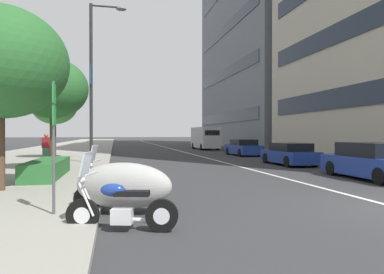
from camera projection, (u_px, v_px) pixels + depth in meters
The scene contains 16 objects.
sidewalk_right_plaza at pixel (61, 151), 34.99m from camera, with size 160.00×9.86×0.15m, color gray.
lane_centre_stripe at pixel (171, 149), 42.44m from camera, with size 110.00×0.16×0.01m, color silver.
motorcycle_mid_row at pixel (120, 208), 6.42m from camera, with size 0.75×2.02×1.46m.
motorcycle_under_tarp at pixel (123, 186), 7.84m from camera, with size 1.51×2.33×1.15m.
motorcycle_second_in_row at pixel (119, 186), 9.08m from camera, with size 0.72×2.15×1.50m.
car_mid_block_traffic at pixel (372, 162), 13.84m from camera, with size 4.59×2.02×1.45m.
car_following_behind at pixel (289, 154), 20.25m from camera, with size 4.17×1.82×1.27m.
car_approaching_light at pixel (243, 148), 29.19m from camera, with size 4.39×1.93×1.33m.
delivery_van_ahead at pixel (205, 138), 40.79m from camera, with size 6.04×2.11×2.57m.
parking_sign_by_curb at pixel (54, 131), 7.15m from camera, with size 0.32×0.06×2.71m.
street_lamp_with_banners at pixel (96, 69), 20.10m from camera, with size 1.26×2.08×9.08m.
clipped_hedge_bed at pixel (47, 168), 13.45m from camera, with size 4.63×1.10×0.64m, color #28602D.
street_tree_by_lamp_post at pixel (1, 63), 10.16m from camera, with size 3.81×3.81×5.33m.
street_tree_mid_sidewalk at pixel (52, 89), 16.09m from camera, with size 3.23×3.23×5.10m.
street_tree_far_plaza at pixel (54, 106), 24.16m from camera, with size 3.04×3.04×4.89m.
pedestrian_on_plaza at pixel (46, 148), 19.53m from camera, with size 0.38×0.46×1.69m.
Camera 1 is at (-6.97, 6.68, 1.78)m, focal length 32.88 mm.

